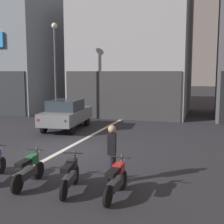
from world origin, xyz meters
name	(u,v)px	position (x,y,z in m)	size (l,w,h in m)	color
ground_plane	(61,152)	(0.00, 0.00, 0.00)	(120.00, 120.00, 0.00)	#2B2B30
lane_centre_line	(109,126)	(0.00, 6.00, 0.00)	(0.20, 18.00, 0.01)	silver
building_corner_left	(6,48)	(-11.59, 12.25, 5.26)	(10.12, 9.27, 10.54)	gray
car_grey_crossing_near	(66,113)	(-1.89, 4.33, 0.89)	(2.20, 4.27, 1.64)	black
street_lamp	(55,61)	(-3.77, 6.66, 3.80)	(0.36, 0.36, 6.17)	#47474C
motorcycle_green_row_left_mid	(29,170)	(0.86, -3.51, 0.46)	(0.55, 1.67, 0.98)	black
motorcycle_black_row_centre	(70,175)	(2.13, -3.51, 0.46)	(0.55, 1.66, 0.98)	black
motorcycle_red_row_right_mid	(116,180)	(3.39, -3.50, 0.46)	(0.55, 1.67, 0.98)	black
person_by_motorcycles	(112,154)	(2.99, -2.59, 0.86)	(0.29, 0.40, 1.67)	#23232D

